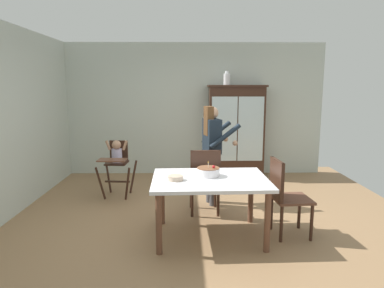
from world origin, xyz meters
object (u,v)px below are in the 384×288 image
at_px(serving_bowl, 176,178).
at_px(dining_table, 210,186).
at_px(china_cabinet, 236,131).
at_px(dining_chair_far_side, 205,177).
at_px(high_chair_with_toddler, 117,158).
at_px(birthday_cake, 208,172).
at_px(dining_chair_right_end, 284,192).
at_px(adult_person, 212,143).
at_px(ceramic_vase, 227,79).

bearing_deg(serving_bowl, dining_table, 11.86).
xyz_separation_m(china_cabinet, dining_chair_far_side, (-0.74, -2.15, -0.38)).
bearing_deg(dining_table, high_chair_with_toddler, 132.27).
xyz_separation_m(china_cabinet, serving_bowl, (-1.12, -2.97, -0.16)).
xyz_separation_m(birthday_cake, dining_chair_right_end, (0.92, -0.07, -0.24)).
relative_size(adult_person, birthday_cake, 5.47).
xyz_separation_m(china_cabinet, high_chair_with_toddler, (-2.16, -1.29, -0.28)).
bearing_deg(serving_bowl, birthday_cake, 24.58).
bearing_deg(birthday_cake, adult_person, 83.39).
relative_size(ceramic_vase, dining_chair_far_side, 0.28).
bearing_deg(high_chair_with_toddler, dining_chair_right_end, -30.25).
bearing_deg(dining_chair_right_end, adult_person, 29.99).
bearing_deg(china_cabinet, birthday_cake, -104.66).
height_order(china_cabinet, serving_bowl, china_cabinet).
height_order(high_chair_with_toddler, dining_chair_far_side, dining_chair_far_side).
distance_m(dining_table, dining_chair_far_side, 0.74).
distance_m(dining_table, dining_chair_right_end, 0.91).
height_order(high_chair_with_toddler, adult_person, adult_person).
height_order(dining_table, dining_chair_far_side, dining_chair_far_side).
xyz_separation_m(dining_table, serving_bowl, (-0.41, -0.09, 0.12)).
bearing_deg(dining_chair_right_end, dining_table, 87.29).
xyz_separation_m(high_chair_with_toddler, dining_chair_right_end, (2.35, -1.56, -0.10)).
bearing_deg(adult_person, china_cabinet, -33.85).
bearing_deg(birthday_cake, dining_chair_right_end, -4.33).
distance_m(china_cabinet, high_chair_with_toddler, 2.53).
xyz_separation_m(dining_table, dining_chair_far_side, (-0.02, 0.73, -0.09)).
relative_size(high_chair_with_toddler, dining_table, 0.67).
xyz_separation_m(adult_person, birthday_cake, (-0.13, -1.10, -0.17)).
relative_size(adult_person, dining_table, 1.09).
height_order(high_chair_with_toddler, dining_table, high_chair_with_toddler).
bearing_deg(serving_bowl, dining_chair_right_end, 4.81).
distance_m(serving_bowl, dining_chair_far_side, 0.93).
distance_m(adult_person, birthday_cake, 1.12).
bearing_deg(birthday_cake, dining_chair_far_side, 90.73).
bearing_deg(birthday_cake, dining_table, -80.80).
height_order(serving_bowl, dining_chair_far_side, dining_chair_far_side).
relative_size(dining_table, serving_bowl, 7.82).
xyz_separation_m(high_chair_with_toddler, birthday_cake, (1.43, -1.49, 0.14)).
relative_size(birthday_cake, dining_chair_far_side, 0.29).
relative_size(china_cabinet, serving_bowl, 10.29).
bearing_deg(adult_person, dining_chair_far_side, 149.28).
bearing_deg(dining_chair_far_side, adult_person, -108.27).
distance_m(high_chair_with_toddler, dining_chair_far_side, 1.66).
xyz_separation_m(high_chair_with_toddler, dining_chair_far_side, (1.42, -0.86, -0.10)).
bearing_deg(serving_bowl, china_cabinet, 69.26).
bearing_deg(birthday_cake, high_chair_with_toddler, 133.72).
height_order(birthday_cake, serving_bowl, birthday_cake).
bearing_deg(serving_bowl, adult_person, 67.76).
xyz_separation_m(ceramic_vase, birthday_cake, (-0.53, -2.79, -1.18)).
bearing_deg(high_chair_with_toddler, adult_person, -10.94).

